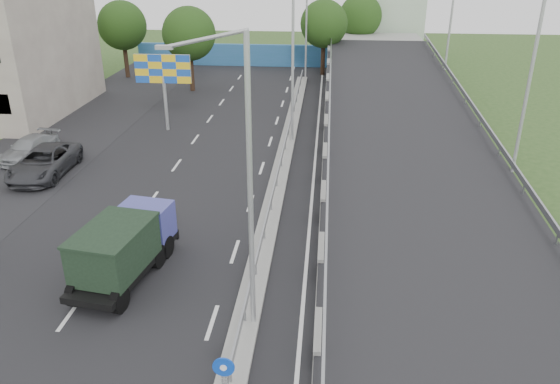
# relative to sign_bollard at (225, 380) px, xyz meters

# --- Properties ---
(road_surface) EXTENTS (26.00, 90.00, 0.04)m
(road_surface) POSITION_rel_sign_bollard_xyz_m (-3.00, 17.83, -1.03)
(road_surface) COLOR black
(road_surface) RESTS_ON ground
(parking_strip) EXTENTS (8.00, 90.00, 0.05)m
(parking_strip) POSITION_rel_sign_bollard_xyz_m (-16.00, 17.83, -1.03)
(parking_strip) COLOR black
(parking_strip) RESTS_ON ground
(median) EXTENTS (1.00, 44.00, 0.20)m
(median) POSITION_rel_sign_bollard_xyz_m (0.00, 21.83, -0.93)
(median) COLOR gray
(median) RESTS_ON ground
(overpass_ramp) EXTENTS (10.00, 50.00, 3.50)m
(overpass_ramp) POSITION_rel_sign_bollard_xyz_m (7.50, 21.83, 0.72)
(overpass_ramp) COLOR gray
(overpass_ramp) RESTS_ON ground
(median_guardrail) EXTENTS (0.09, 44.00, 0.71)m
(median_guardrail) POSITION_rel_sign_bollard_xyz_m (0.00, 21.83, -0.28)
(median_guardrail) COLOR gray
(median_guardrail) RESTS_ON median
(sign_bollard) EXTENTS (0.64, 0.23, 1.67)m
(sign_bollard) POSITION_rel_sign_bollard_xyz_m (0.00, 0.00, 0.00)
(sign_bollard) COLOR black
(sign_bollard) RESTS_ON median
(lamp_post_near) EXTENTS (2.74, 0.18, 10.08)m
(lamp_post_near) POSITION_rel_sign_bollard_xyz_m (0.11, 3.83, 4.77)
(lamp_post_near) COLOR #B2B5B7
(lamp_post_near) RESTS_ON median
(lamp_post_mid) EXTENTS (2.74, 0.18, 10.08)m
(lamp_post_mid) POSITION_rel_sign_bollard_xyz_m (0.11, 23.83, 4.77)
(lamp_post_mid) COLOR #B2B5B7
(lamp_post_mid) RESTS_ON median
(lamp_post_far) EXTENTS (2.74, 0.18, 10.08)m
(lamp_post_far) POSITION_rel_sign_bollard_xyz_m (0.11, 43.83, 4.77)
(lamp_post_far) COLOR #B2B5B7
(lamp_post_far) RESTS_ON median
(blue_wall) EXTENTS (30.00, 0.50, 2.40)m
(blue_wall) POSITION_rel_sign_bollard_xyz_m (-4.00, 49.83, 0.17)
(blue_wall) COLOR #26608C
(blue_wall) RESTS_ON ground
(church) EXTENTS (7.00, 7.00, 13.80)m
(church) POSITION_rel_sign_bollard_xyz_m (10.00, 57.83, 4.28)
(church) COLOR #B2CCAD
(church) RESTS_ON ground
(billboard) EXTENTS (4.00, 0.24, 5.50)m
(billboard) POSITION_rel_sign_bollard_xyz_m (-9.00, 25.83, 3.15)
(billboard) COLOR #B2B5B7
(billboard) RESTS_ON ground
(tree_left_mid) EXTENTS (4.80, 4.80, 7.60)m
(tree_left_mid) POSITION_rel_sign_bollard_xyz_m (-10.00, 37.83, 4.14)
(tree_left_mid) COLOR black
(tree_left_mid) RESTS_ON ground
(tree_median_far) EXTENTS (4.80, 4.80, 7.60)m
(tree_median_far) POSITION_rel_sign_bollard_xyz_m (2.00, 45.83, 4.14)
(tree_median_far) COLOR black
(tree_median_far) RESTS_ON ground
(tree_left_far) EXTENTS (4.80, 4.80, 7.60)m
(tree_left_far) POSITION_rel_sign_bollard_xyz_m (-18.00, 42.83, 4.14)
(tree_left_far) COLOR black
(tree_left_far) RESTS_ON ground
(tree_ramp_far) EXTENTS (4.80, 4.80, 7.60)m
(tree_ramp_far) POSITION_rel_sign_bollard_xyz_m (6.00, 52.83, 4.14)
(tree_ramp_far) COLOR black
(tree_ramp_far) RESTS_ON ground
(dump_truck) EXTENTS (2.99, 6.07, 2.56)m
(dump_truck) POSITION_rel_sign_bollard_xyz_m (-5.26, 6.58, 0.39)
(dump_truck) COLOR black
(dump_truck) RESTS_ON ground
(parked_car_c) EXTENTS (2.86, 5.88, 1.61)m
(parked_car_c) POSITION_rel_sign_bollard_xyz_m (-13.79, 16.70, -0.23)
(parked_car_c) COLOR #333438
(parked_car_c) RESTS_ON ground
(parked_car_d) EXTENTS (2.58, 4.87, 1.35)m
(parked_car_d) POSITION_rel_sign_bollard_xyz_m (-16.11, 19.31, -0.36)
(parked_car_d) COLOR gray
(parked_car_d) RESTS_ON ground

